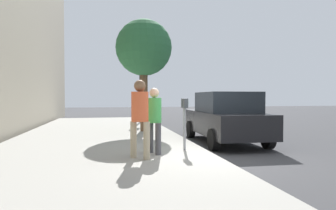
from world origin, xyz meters
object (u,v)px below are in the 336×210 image
pedestrian_at_meter (154,116)px  pedestrian_bystander (140,112)px  traffic_signal (142,80)px  street_tree (144,49)px  parked_sedan_near (225,117)px  parking_meter (185,113)px

pedestrian_at_meter → pedestrian_bystander: pedestrian_bystander is taller
traffic_signal → street_tree: bearing=174.6°
pedestrian_bystander → traffic_signal: (9.96, -1.16, 1.32)m
parked_sedan_near → traffic_signal: 7.71m
parked_sedan_near → street_tree: bearing=41.6°
pedestrian_bystander → street_tree: (5.57, -0.75, 2.40)m
pedestrian_bystander → parked_sedan_near: pedestrian_bystander is taller
parking_meter → traffic_signal: (9.04, 0.16, 1.41)m
parking_meter → traffic_signal: bearing=1.0°
pedestrian_bystander → parked_sedan_near: bearing=-4.0°
parked_sedan_near → street_tree: size_ratio=0.94×
parking_meter → pedestrian_at_meter: bearing=113.2°
pedestrian_at_meter → pedestrian_bystander: bearing=-151.9°
parking_meter → parked_sedan_near: (1.82, -1.94, -0.27)m
parking_meter → pedestrian_at_meter: 0.98m
pedestrian_at_meter → pedestrian_bystander: size_ratio=0.91×
street_tree → parking_meter: bearing=-172.9°
parked_sedan_near → traffic_signal: size_ratio=1.24×
parked_sedan_near → street_tree: (2.83, 2.52, 2.76)m
pedestrian_at_meter → parked_sedan_near: (2.21, -2.84, -0.23)m
street_tree → pedestrian_at_meter: bearing=176.3°
parked_sedan_near → traffic_signal: (7.22, 2.11, 1.68)m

